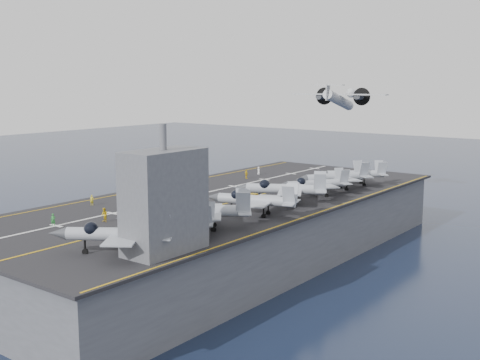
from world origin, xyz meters
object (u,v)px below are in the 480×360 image
Objects in this scene: tow_cart_a at (145,222)px; transport_plane at (339,100)px; island_superstructure at (164,189)px; fighter_jet_0 at (119,233)px.

transport_plane is (-15.18, 83.26, 14.34)m from tow_cart_a.
transport_plane is (-26.14, 90.40, 7.49)m from island_superstructure.
transport_plane is at bearing 100.33° from tow_cart_a.
island_superstructure is at bearing -33.07° from tow_cart_a.
fighter_jet_0 is 6.95× the size of tow_cart_a.
fighter_jet_0 is (-3.41, -3.99, -4.96)m from island_superstructure.
fighter_jet_0 is 97.88m from transport_plane.
transport_plane reaches higher than tow_cart_a.
fighter_jet_0 is 0.65× the size of transport_plane.
island_superstructure is 5.93× the size of tow_cart_a.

